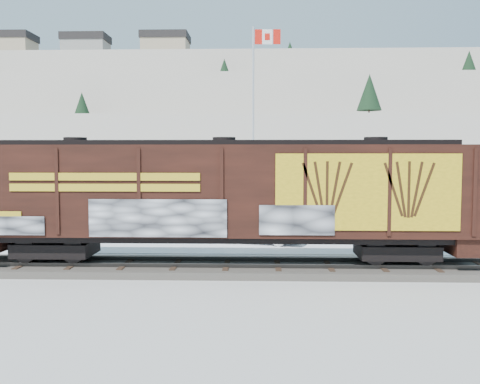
{
  "coord_description": "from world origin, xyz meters",
  "views": [
    {
      "loc": [
        -0.8,
        -20.92,
        4.62
      ],
      "look_at": [
        -1.58,
        3.0,
        2.93
      ],
      "focal_mm": 40.0,
      "sensor_mm": 36.0,
      "label": 1
    }
  ],
  "objects_px": {
    "flagpole": "(255,148)",
    "car_silver": "(78,226)",
    "hopper_railcar": "(224,194)",
    "car_white": "(255,226)",
    "car_dark": "(400,228)"
  },
  "relations": [
    {
      "from": "flagpole",
      "to": "car_silver",
      "type": "relative_size",
      "value": 3.21
    },
    {
      "from": "hopper_railcar",
      "to": "car_white",
      "type": "distance_m",
      "value": 7.15
    },
    {
      "from": "hopper_railcar",
      "to": "car_silver",
      "type": "bearing_deg",
      "value": 137.57
    },
    {
      "from": "car_silver",
      "to": "car_white",
      "type": "height_order",
      "value": "car_white"
    },
    {
      "from": "car_white",
      "to": "car_dark",
      "type": "bearing_deg",
      "value": -64.79
    },
    {
      "from": "car_silver",
      "to": "car_dark",
      "type": "xyz_separation_m",
      "value": [
        17.52,
        0.17,
        -0.08
      ]
    },
    {
      "from": "flagpole",
      "to": "car_white",
      "type": "distance_m",
      "value": 10.18
    },
    {
      "from": "car_silver",
      "to": "car_white",
      "type": "xyz_separation_m",
      "value": [
        9.69,
        -1.09,
        0.15
      ]
    },
    {
      "from": "car_white",
      "to": "car_dark",
      "type": "relative_size",
      "value": 1.21
    },
    {
      "from": "flagpole",
      "to": "car_silver",
      "type": "xyz_separation_m",
      "value": [
        -9.63,
        -8.21,
        -4.31
      ]
    },
    {
      "from": "hopper_railcar",
      "to": "car_dark",
      "type": "distance_m",
      "value": 12.25
    },
    {
      "from": "hopper_railcar",
      "to": "car_silver",
      "type": "xyz_separation_m",
      "value": [
        -8.53,
        7.79,
        -2.34
      ]
    },
    {
      "from": "flagpole",
      "to": "car_silver",
      "type": "distance_m",
      "value": 13.36
    },
    {
      "from": "hopper_railcar",
      "to": "car_dark",
      "type": "relative_size",
      "value": 4.55
    },
    {
      "from": "hopper_railcar",
      "to": "flagpole",
      "type": "xyz_separation_m",
      "value": [
        1.1,
        16.0,
        1.97
      ]
    }
  ]
}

